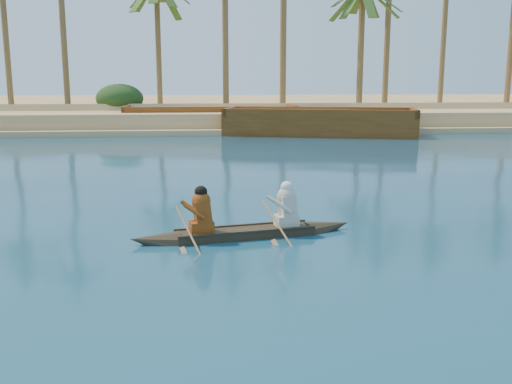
{
  "coord_description": "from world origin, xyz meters",
  "views": [
    {
      "loc": [
        7.06,
        -13.34,
        3.38
      ],
      "look_at": [
        8.32,
        -0.49,
        0.85
      ],
      "focal_mm": 40.0,
      "sensor_mm": 36.0,
      "label": 1
    }
  ],
  "objects": [
    {
      "name": "barge_right",
      "position": [
        14.61,
        22.33,
        0.69
      ],
      "size": [
        12.48,
        6.95,
        1.98
      ],
      "rotation": [
        0.0,
        0.0,
        -0.27
      ],
      "color": "brown",
      "rests_on": "ground"
    },
    {
      "name": "canoe",
      "position": [
        8.0,
        -1.26,
        0.26
      ],
      "size": [
        5.02,
        1.61,
        1.37
      ],
      "rotation": [
        0.0,
        0.0,
        0.19
      ],
      "color": "#2F281A",
      "rests_on": "ground"
    },
    {
      "name": "sandy_embankment",
      "position": [
        0.0,
        46.89,
        0.53
      ],
      "size": [
        150.0,
        51.0,
        1.5
      ],
      "color": "#E0AF7E",
      "rests_on": "ground"
    },
    {
      "name": "shrub_cluster",
      "position": [
        0.0,
        31.5,
        1.2
      ],
      "size": [
        100.0,
        6.0,
        2.4
      ],
      "primitive_type": null,
      "color": "black",
      "rests_on": "ground"
    },
    {
      "name": "barge_mid",
      "position": [
        7.81,
        27.0,
        0.69
      ],
      "size": [
        11.88,
        4.13,
        1.97
      ],
      "rotation": [
        0.0,
        0.0,
        0.02
      ],
      "color": "brown",
      "rests_on": "ground"
    },
    {
      "name": "palm_grove",
      "position": [
        0.0,
        35.0,
        8.0
      ],
      "size": [
        110.0,
        14.0,
        16.0
      ],
      "primitive_type": null,
      "color": "#3C591F",
      "rests_on": "ground"
    }
  ]
}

